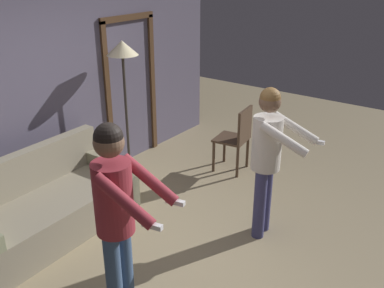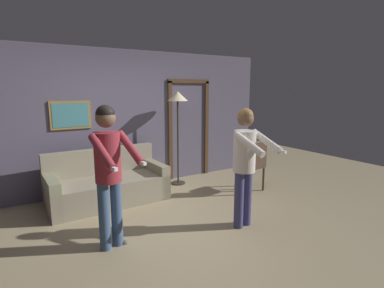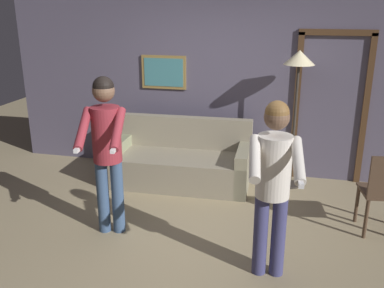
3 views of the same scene
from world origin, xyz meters
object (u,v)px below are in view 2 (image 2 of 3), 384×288
object	(u,v)px
torchiere_lamp	(178,104)
person_standing_left	(109,164)
dining_chair_distant	(254,164)
person_standing_right	(245,157)
couch	(108,186)

from	to	relation	value
torchiere_lamp	person_standing_left	size ratio (longest dim) A/B	1.07
torchiere_lamp	person_standing_left	bearing A→B (deg)	-136.98
torchiere_lamp	dining_chair_distant	xyz separation A→B (m)	(0.97, -1.13, -1.06)
person_standing_right	torchiere_lamp	bearing A→B (deg)	85.82
couch	person_standing_right	distance (m)	2.42
couch	person_standing_left	distance (m)	1.73
dining_chair_distant	couch	bearing A→B (deg)	160.31
couch	person_standing_right	size ratio (longest dim) A/B	1.18
couch	person_standing_right	xyz separation A→B (m)	(1.34, -1.89, 0.71)
torchiere_lamp	person_standing_right	bearing A→B (deg)	-94.18
torchiere_lamp	person_standing_right	world-z (taller)	torchiere_lamp
couch	person_standing_left	bearing A→B (deg)	-104.35
person_standing_left	dining_chair_distant	bearing A→B (deg)	12.31
torchiere_lamp	dining_chair_distant	world-z (taller)	torchiere_lamp
couch	torchiere_lamp	size ratio (longest dim) A/B	1.05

